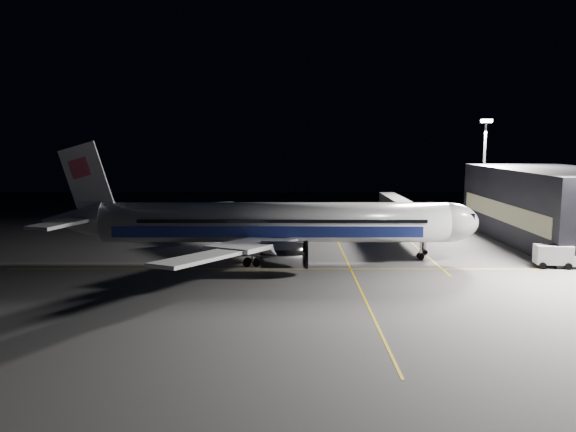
# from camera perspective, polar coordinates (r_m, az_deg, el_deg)

# --- Properties ---
(ground) EXTENTS (200.00, 200.00, 0.00)m
(ground) POSITION_cam_1_polar(r_m,az_deg,el_deg) (79.56, -1.29, -4.42)
(ground) COLOR #4C4C4F
(ground) RESTS_ON ground
(guide_line_main) EXTENTS (0.25, 80.00, 0.01)m
(guide_line_main) POSITION_cam_1_polar(r_m,az_deg,el_deg) (79.95, 5.91, -4.40)
(guide_line_main) COLOR gold
(guide_line_main) RESTS_ON ground
(guide_line_cross) EXTENTS (70.00, 0.25, 0.01)m
(guide_line_cross) POSITION_cam_1_polar(r_m,az_deg,el_deg) (73.71, -1.40, -5.41)
(guide_line_cross) COLOR gold
(guide_line_cross) RESTS_ON ground
(guide_line_side) EXTENTS (0.25, 40.00, 0.01)m
(guide_line_side) POSITION_cam_1_polar(r_m,az_deg,el_deg) (91.56, 12.78, -2.98)
(guide_line_side) COLOR gold
(guide_line_side) RESTS_ON ground
(airliner) EXTENTS (61.48, 54.22, 16.64)m
(airliner) POSITION_cam_1_polar(r_m,az_deg,el_deg) (78.66, -2.09, -0.74)
(airliner) COLOR silver
(airliner) RESTS_ON ground
(terminal) EXTENTS (18.12, 40.00, 12.00)m
(terminal) POSITION_cam_1_polar(r_m,az_deg,el_deg) (102.33, 25.60, 0.96)
(terminal) COLOR black
(terminal) RESTS_ON ground
(jet_bridge) EXTENTS (3.60, 34.40, 6.30)m
(jet_bridge) POSITION_cam_1_polar(r_m,az_deg,el_deg) (98.63, 11.84, 0.51)
(jet_bridge) COLOR #B2B2B7
(jet_bridge) RESTS_ON ground
(floodlight_mast_north) EXTENTS (2.40, 0.68, 20.70)m
(floodlight_mast_north) POSITION_cam_1_polar(r_m,az_deg,el_deg) (116.21, 19.31, 5.19)
(floodlight_mast_north) COLOR #59595E
(floodlight_mast_north) RESTS_ON ground
(service_truck) EXTENTS (6.14, 3.12, 3.02)m
(service_truck) POSITION_cam_1_polar(r_m,az_deg,el_deg) (82.29, 25.69, -3.65)
(service_truck) COLOR silver
(service_truck) RESTS_ON ground
(baggage_tug) EXTENTS (2.76, 2.45, 1.69)m
(baggage_tug) POSITION_cam_1_polar(r_m,az_deg,el_deg) (97.52, -6.36, -1.71)
(baggage_tug) COLOR black
(baggage_tug) RESTS_ON ground
(safety_cone_a) EXTENTS (0.36, 0.36, 0.55)m
(safety_cone_a) POSITION_cam_1_polar(r_m,az_deg,el_deg) (92.26, -2.10, -2.54)
(safety_cone_a) COLOR #FC5D0A
(safety_cone_a) RESTS_ON ground
(safety_cone_b) EXTENTS (0.36, 0.36, 0.54)m
(safety_cone_b) POSITION_cam_1_polar(r_m,az_deg,el_deg) (84.36, -2.53, -3.53)
(safety_cone_b) COLOR #FC5D0A
(safety_cone_b) RESTS_ON ground
(safety_cone_c) EXTENTS (0.37, 0.37, 0.56)m
(safety_cone_c) POSITION_cam_1_polar(r_m,az_deg,el_deg) (87.36, -5.82, -3.16)
(safety_cone_c) COLOR #FC5D0A
(safety_cone_c) RESTS_ON ground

